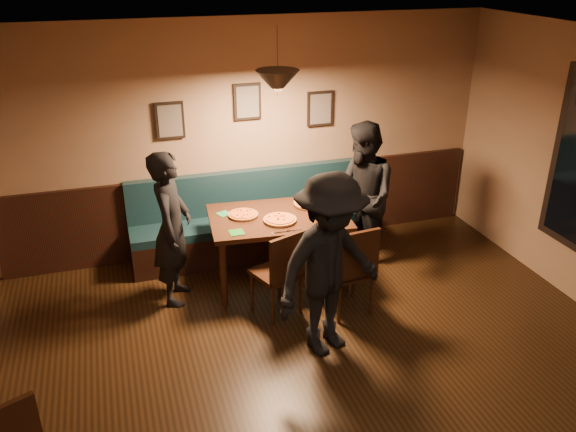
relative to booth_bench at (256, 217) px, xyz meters
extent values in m
plane|color=silver|center=(0.00, -3.20, 2.30)|extent=(7.00, 7.00, 0.00)
plane|color=#8C704F|center=(0.00, 0.30, 0.90)|extent=(6.00, 0.00, 6.00)
cube|color=black|center=(0.00, 0.27, 0.00)|extent=(5.88, 0.06, 1.00)
cube|color=black|center=(-0.90, 0.27, 1.20)|extent=(0.32, 0.04, 0.42)
cube|color=black|center=(0.00, 0.27, 1.35)|extent=(0.32, 0.04, 0.42)
cube|color=black|center=(0.90, 0.27, 1.20)|extent=(0.32, 0.04, 0.42)
cone|color=black|center=(0.08, -0.68, 1.75)|extent=(0.44, 0.44, 0.25)
cube|color=black|center=(0.08, -0.68, -0.10)|extent=(1.58, 1.10, 0.80)
imported|color=black|center=(-1.07, -0.72, 0.33)|extent=(0.57, 0.70, 1.67)
imported|color=black|center=(1.12, -0.59, 0.36)|extent=(0.66, 0.84, 1.73)
imported|color=black|center=(0.16, -2.02, 0.38)|extent=(1.29, 1.01, 1.76)
cylinder|color=orange|center=(-0.29, -0.58, 0.32)|extent=(0.33, 0.33, 0.04)
cylinder|color=orange|center=(0.06, -0.83, 0.32)|extent=(0.37, 0.37, 0.04)
cylinder|color=orange|center=(0.51, -0.51, 0.32)|extent=(0.42, 0.42, 0.04)
cylinder|color=black|center=(0.66, -0.96, 0.38)|extent=(0.09, 0.09, 0.15)
cylinder|color=#9E1005|center=(0.64, -0.74, 0.36)|extent=(0.03, 0.03, 0.11)
cube|color=#20783F|center=(-0.48, -0.46, 0.30)|extent=(0.17, 0.17, 0.01)
cube|color=#1D6D1D|center=(-0.45, -0.96, 0.30)|extent=(0.15, 0.15, 0.01)
cube|color=silver|center=(0.06, -1.09, 0.30)|extent=(0.21, 0.04, 0.00)
camera|label=1|loc=(-1.56, -6.27, 2.96)|focal=36.57mm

